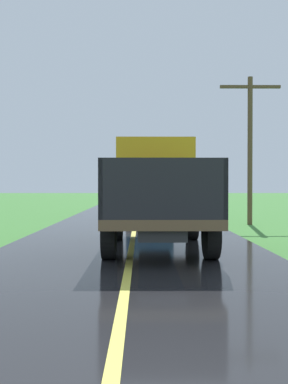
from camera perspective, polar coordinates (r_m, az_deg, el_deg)
banana_truck_near at (r=11.66m, az=1.50°, el=0.23°), size 2.38×5.82×2.80m
banana_truck_far at (r=25.23m, az=0.53°, el=0.51°), size 2.38×5.81×2.80m
utility_pole_roadside at (r=18.90m, az=13.31°, el=6.11°), size 2.46×0.20×6.03m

